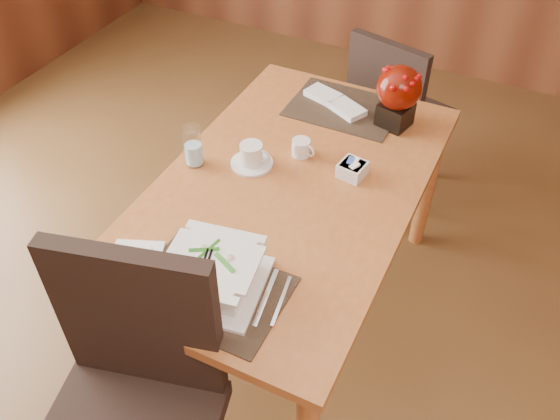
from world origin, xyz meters
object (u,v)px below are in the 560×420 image
at_px(dining_table, 288,204).
at_px(near_chair, 132,397).
at_px(soup_setting, 213,273).
at_px(creamer_jug, 301,148).
at_px(bread_plate, 135,260).
at_px(far_chair, 393,108).
at_px(berry_decor, 398,93).
at_px(sugar_caddy, 352,169).
at_px(water_glass, 193,146).
at_px(coffee_cup, 252,156).

height_order(dining_table, near_chair, near_chair).
xyz_separation_m(soup_setting, creamer_jug, (-0.03, 0.71, -0.03)).
bearing_deg(bread_plate, creamer_jug, 71.39).
relative_size(bread_plate, far_chair, 0.18).
bearing_deg(berry_decor, sugar_caddy, -95.74).
bearing_deg(water_glass, dining_table, 6.66).
bearing_deg(coffee_cup, creamer_jug, 44.10).
height_order(sugar_caddy, bread_plate, sugar_caddy).
height_order(soup_setting, bread_plate, soup_setting).
height_order(berry_decor, far_chair, berry_decor).
relative_size(soup_setting, berry_decor, 1.30).
bearing_deg(bread_plate, berry_decor, 64.87).
height_order(creamer_jug, berry_decor, berry_decor).
height_order(water_glass, bread_plate, water_glass).
height_order(water_glass, near_chair, near_chair).
bearing_deg(sugar_caddy, berry_decor, 84.26).
height_order(sugar_caddy, berry_decor, berry_decor).
xyz_separation_m(sugar_caddy, bread_plate, (-0.47, -0.70, -0.02)).
height_order(soup_setting, far_chair, far_chair).
relative_size(berry_decor, far_chair, 0.29).
xyz_separation_m(coffee_cup, creamer_jug, (0.14, 0.14, -0.01)).
relative_size(creamer_jug, berry_decor, 0.35).
distance_m(soup_setting, creamer_jug, 0.71).
bearing_deg(near_chair, dining_table, 71.25).
bearing_deg(soup_setting, creamer_jug, 83.43).
bearing_deg(coffee_cup, soup_setting, -73.17).
bearing_deg(creamer_jug, near_chair, -78.10).
relative_size(coffee_cup, far_chair, 0.18).
height_order(creamer_jug, bread_plate, creamer_jug).
distance_m(creamer_jug, far_chair, 0.88).
bearing_deg(bread_plate, sugar_caddy, 56.21).
bearing_deg(near_chair, sugar_caddy, 61.90).
distance_m(dining_table, soup_setting, 0.55).
relative_size(dining_table, soup_setting, 4.39).
xyz_separation_m(soup_setting, coffee_cup, (-0.17, 0.57, -0.02)).
xyz_separation_m(dining_table, bread_plate, (-0.28, -0.55, 0.10)).
bearing_deg(coffee_cup, sugar_caddy, 16.13).
bearing_deg(dining_table, berry_decor, 66.90).
height_order(sugar_caddy, far_chair, far_chair).
bearing_deg(sugar_caddy, far_chair, 95.72).
distance_m(coffee_cup, creamer_jug, 0.20).
bearing_deg(soup_setting, near_chair, -111.35).
bearing_deg(sugar_caddy, creamer_jug, 171.80).
xyz_separation_m(sugar_caddy, berry_decor, (0.04, 0.38, 0.12)).
bearing_deg(sugar_caddy, dining_table, -141.29).
bearing_deg(coffee_cup, water_glass, -155.63).
xyz_separation_m(coffee_cup, water_glass, (-0.20, -0.09, 0.04)).
height_order(berry_decor, bread_plate, berry_decor).
bearing_deg(berry_decor, water_glass, -136.18).
height_order(bread_plate, near_chair, near_chair).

